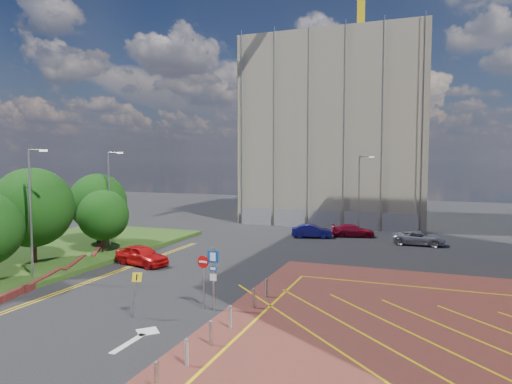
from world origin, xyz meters
The scene contains 19 objects.
ground centered at (0.00, 0.00, 0.00)m, with size 140.00×140.00×0.00m, color black.
grass_bed centered at (-18.00, 6.00, 0.15)m, with size 14.00×32.00×0.30m, color #234215.
retaining_wall centered at (-11.80, 2.00, 0.20)m, with size 6.06×20.33×0.40m.
tree_b centered at (-15.50, 5.00, 4.24)m, with size 5.60×5.60×6.74m.
tree_c centered at (-13.50, 10.00, 3.19)m, with size 4.00×4.00×4.90m.
tree_d centered at (-16.50, 13.00, 3.87)m, with size 5.00×5.00×6.08m.
lamp_left_near centered at (-12.42, 2.00, 4.66)m, with size 1.53×0.16×8.00m.
lamp_left_far centered at (-14.42, 12.00, 4.66)m, with size 1.53×0.16×8.00m.
lamp_back centered at (4.08, 28.00, 4.36)m, with size 1.53×0.16×8.00m.
sign_cluster centered at (0.30, 0.98, 1.95)m, with size 1.17×0.12×3.20m.
warning_sign centered at (-2.55, -1.30, 1.43)m, with size 0.57×0.38×2.25m.
bollard_row centered at (2.30, -1.67, 0.47)m, with size 0.14×11.14×0.90m.
construction_building centered at (0.00, 40.00, 11.00)m, with size 21.20×19.20×22.00m, color gray.
tower_crane centered at (2.00, 39.44, 25.85)m, with size 1.60×35.00×35.40m.
construction_fence centered at (1.00, 30.00, 1.00)m, with size 21.60×0.06×2.00m, color gray.
car_red_left centered at (-8.62, 8.07, 0.73)m, with size 1.72×4.28×1.46m, color red.
car_blue_back centered at (0.11, 23.71, 0.64)m, with size 1.36×3.89×1.28m, color navy.
car_red_back centered at (3.79, 25.64, 0.60)m, with size 1.69×4.16×1.21m, color #A90E29.
car_silver_back centered at (9.95, 23.33, 0.62)m, with size 2.06×4.47×1.24m, color #A9AAB0.
Camera 1 is at (10.41, -19.39, 7.63)m, focal length 32.00 mm.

